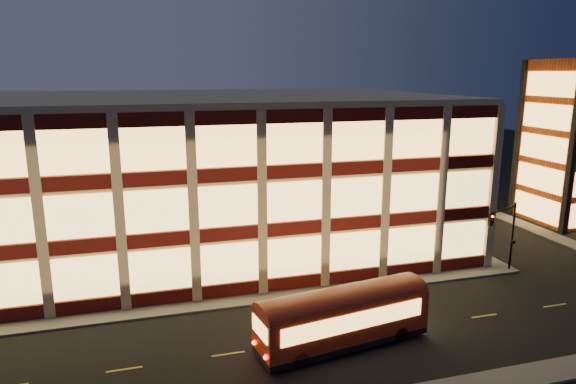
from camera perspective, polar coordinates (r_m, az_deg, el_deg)
name	(u,v)px	position (r m, az deg, el deg)	size (l,w,h in m)	color
ground	(242,307)	(38.15, -5.14, -12.65)	(200.00, 200.00, 0.00)	black
sidewalk_office_south	(199,306)	(38.64, -9.90, -12.33)	(54.00, 2.00, 0.15)	#514F4C
sidewalk_office_east	(410,219)	(60.88, 13.39, -2.95)	(2.00, 30.00, 0.15)	#514F4C
sidewalk_tower_west	(491,212)	(66.87, 21.65, -2.10)	(2.00, 30.00, 0.15)	#514F4C
office_building	(178,170)	(51.67, -12.08, 2.45)	(50.45, 30.45, 14.50)	tan
stair_tower	(574,143)	(65.45, 29.15, 4.83)	(8.60, 8.60, 18.00)	#8C3814
traffic_signal_far	(505,227)	(46.07, 22.98, -3.62)	(3.79, 1.87, 6.00)	black
trolley_bus	(343,314)	(32.62, 6.13, -13.32)	(11.29, 4.44, 3.72)	maroon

